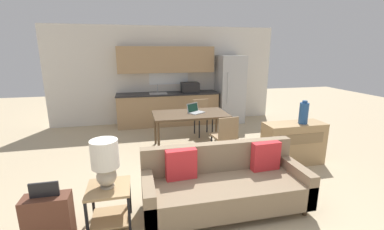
{
  "coord_description": "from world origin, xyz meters",
  "views": [
    {
      "loc": [
        -0.91,
        -2.73,
        2.05
      ],
      "look_at": [
        0.05,
        1.5,
        0.95
      ],
      "focal_mm": 24.0,
      "sensor_mm": 36.0,
      "label": 1
    }
  ],
  "objects_px": {
    "dining_chair_far_right": "(202,115)",
    "laptop": "(195,110)",
    "table_lamp": "(105,160)",
    "vase": "(304,113)",
    "suitcase": "(49,220)",
    "couch": "(224,184)",
    "dining_chair_near_right": "(225,135)",
    "side_table": "(110,200)",
    "refrigerator": "(230,89)",
    "dining_table": "(190,116)",
    "credenza": "(293,143)"
  },
  "relations": [
    {
      "from": "credenza",
      "to": "dining_chair_near_right",
      "type": "distance_m",
      "value": 1.25
    },
    {
      "from": "refrigerator",
      "to": "vase",
      "type": "xyz_separation_m",
      "value": [
        0.22,
        -3.07,
        0.01
      ]
    },
    {
      "from": "table_lamp",
      "to": "dining_chair_near_right",
      "type": "height_order",
      "value": "table_lamp"
    },
    {
      "from": "couch",
      "to": "vase",
      "type": "distance_m",
      "value": 2.19
    },
    {
      "from": "dining_table",
      "to": "credenza",
      "type": "xyz_separation_m",
      "value": [
        1.68,
        -1.19,
        -0.31
      ]
    },
    {
      "from": "vase",
      "to": "couch",
      "type": "bearing_deg",
      "value": -151.5
    },
    {
      "from": "refrigerator",
      "to": "dining_table",
      "type": "xyz_separation_m",
      "value": [
        -1.59,
        -1.83,
        -0.26
      ]
    },
    {
      "from": "credenza",
      "to": "laptop",
      "type": "distance_m",
      "value": 2.04
    },
    {
      "from": "table_lamp",
      "to": "vase",
      "type": "bearing_deg",
      "value": 17.91
    },
    {
      "from": "couch",
      "to": "table_lamp",
      "type": "height_order",
      "value": "table_lamp"
    },
    {
      "from": "side_table",
      "to": "credenza",
      "type": "bearing_deg",
      "value": 19.44
    },
    {
      "from": "side_table",
      "to": "suitcase",
      "type": "bearing_deg",
      "value": -164.0
    },
    {
      "from": "dining_table",
      "to": "table_lamp",
      "type": "bearing_deg",
      "value": -122.89
    },
    {
      "from": "dining_table",
      "to": "dining_chair_far_right",
      "type": "bearing_deg",
      "value": 58.75
    },
    {
      "from": "laptop",
      "to": "suitcase",
      "type": "xyz_separation_m",
      "value": [
        -2.19,
        -2.52,
        -0.51
      ]
    },
    {
      "from": "dining_table",
      "to": "dining_chair_near_right",
      "type": "xyz_separation_m",
      "value": [
        0.5,
        -0.78,
        -0.19
      ]
    },
    {
      "from": "dining_chair_near_right",
      "to": "side_table",
      "type": "bearing_deg",
      "value": 30.96
    },
    {
      "from": "couch",
      "to": "laptop",
      "type": "relative_size",
      "value": 5.19
    },
    {
      "from": "refrigerator",
      "to": "dining_table",
      "type": "height_order",
      "value": "refrigerator"
    },
    {
      "from": "vase",
      "to": "dining_table",
      "type": "bearing_deg",
      "value": 145.58
    },
    {
      "from": "dining_table",
      "to": "vase",
      "type": "distance_m",
      "value": 2.2
    },
    {
      "from": "laptop",
      "to": "couch",
      "type": "bearing_deg",
      "value": -126.76
    },
    {
      "from": "refrigerator",
      "to": "dining_chair_far_right",
      "type": "xyz_separation_m",
      "value": [
        -1.1,
        -1.03,
        -0.45
      ]
    },
    {
      "from": "dining_chair_far_right",
      "to": "laptop",
      "type": "xyz_separation_m",
      "value": [
        -0.38,
        -0.77,
        0.31
      ]
    },
    {
      "from": "side_table",
      "to": "refrigerator",
      "type": "bearing_deg",
      "value": 53.5
    },
    {
      "from": "table_lamp",
      "to": "credenza",
      "type": "height_order",
      "value": "table_lamp"
    },
    {
      "from": "dining_chair_near_right",
      "to": "suitcase",
      "type": "bearing_deg",
      "value": 26.65
    },
    {
      "from": "dining_table",
      "to": "couch",
      "type": "distance_m",
      "value": 2.27
    },
    {
      "from": "side_table",
      "to": "vase",
      "type": "xyz_separation_m",
      "value": [
        3.28,
        1.07,
        0.62
      ]
    },
    {
      "from": "credenza",
      "to": "suitcase",
      "type": "bearing_deg",
      "value": -161.11
    },
    {
      "from": "credenza",
      "to": "laptop",
      "type": "xyz_separation_m",
      "value": [
        -1.57,
        1.23,
        0.42
      ]
    },
    {
      "from": "suitcase",
      "to": "table_lamp",
      "type": "bearing_deg",
      "value": 17.03
    },
    {
      "from": "refrigerator",
      "to": "vase",
      "type": "relative_size",
      "value": 4.57
    },
    {
      "from": "dining_chair_near_right",
      "to": "laptop",
      "type": "relative_size",
      "value": 2.13
    },
    {
      "from": "table_lamp",
      "to": "laptop",
      "type": "xyz_separation_m",
      "value": [
        1.6,
        2.33,
        -0.04
      ]
    },
    {
      "from": "refrigerator",
      "to": "couch",
      "type": "relative_size",
      "value": 0.9
    },
    {
      "from": "credenza",
      "to": "laptop",
      "type": "relative_size",
      "value": 2.72
    },
    {
      "from": "dining_chair_far_right",
      "to": "suitcase",
      "type": "bearing_deg",
      "value": -134.24
    },
    {
      "from": "vase",
      "to": "dining_chair_far_right",
      "type": "distance_m",
      "value": 2.47
    },
    {
      "from": "refrigerator",
      "to": "credenza",
      "type": "xyz_separation_m",
      "value": [
        0.1,
        -3.03,
        -0.57
      ]
    },
    {
      "from": "refrigerator",
      "to": "side_table",
      "type": "distance_m",
      "value": 5.19
    },
    {
      "from": "refrigerator",
      "to": "vase",
      "type": "height_order",
      "value": "refrigerator"
    },
    {
      "from": "dining_table",
      "to": "vase",
      "type": "xyz_separation_m",
      "value": [
        1.8,
        -1.24,
        0.27
      ]
    },
    {
      "from": "table_lamp",
      "to": "laptop",
      "type": "bearing_deg",
      "value": 55.62
    },
    {
      "from": "table_lamp",
      "to": "dining_chair_far_right",
      "type": "xyz_separation_m",
      "value": [
        1.98,
        3.1,
        -0.34
      ]
    },
    {
      "from": "refrigerator",
      "to": "table_lamp",
      "type": "height_order",
      "value": "refrigerator"
    },
    {
      "from": "refrigerator",
      "to": "dining_chair_near_right",
      "type": "bearing_deg",
      "value": -112.53
    },
    {
      "from": "table_lamp",
      "to": "dining_chair_near_right",
      "type": "relative_size",
      "value": 0.65
    },
    {
      "from": "couch",
      "to": "side_table",
      "type": "bearing_deg",
      "value": -177.14
    },
    {
      "from": "laptop",
      "to": "suitcase",
      "type": "distance_m",
      "value": 3.38
    }
  ]
}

